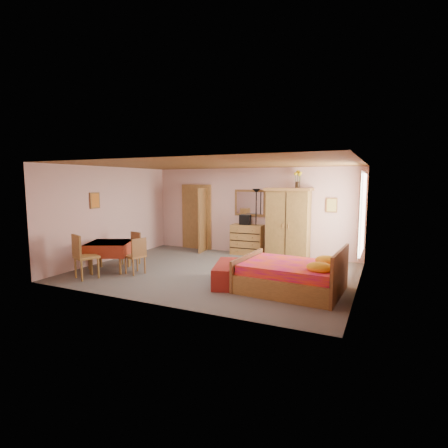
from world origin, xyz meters
The scene contains 23 objects.
floor centered at (0.00, 0.00, 0.00)m, with size 6.50×6.50×0.00m, color #645E58.
ceiling centered at (0.00, 0.00, 2.60)m, with size 6.50×6.50×0.00m, color brown.
wall_back centered at (0.00, 2.50, 1.30)m, with size 6.50×0.10×2.60m, color #D5A59A.
wall_front centered at (0.00, -2.50, 1.30)m, with size 6.50×0.10×2.60m, color #D5A59A.
wall_left centered at (-3.25, 0.00, 1.30)m, with size 0.10×5.00×2.60m, color #D5A59A.
wall_right centered at (3.25, 0.00, 1.30)m, with size 0.10×5.00×2.60m, color #D5A59A.
doorway centered at (-1.90, 2.47, 1.02)m, with size 1.06×0.12×2.15m, color #9E6B35.
window centered at (3.21, 1.20, 1.45)m, with size 0.08×1.40×1.95m, color white.
picture_left centered at (-3.22, -0.60, 1.70)m, with size 0.04×0.32×0.42m, color orange.
picture_back centered at (2.35, 2.47, 1.55)m, with size 0.30×0.04×0.40m, color #D8BF59.
chest_of_drawers centered at (-0.05, 2.28, 0.45)m, with size 0.96×0.48×0.91m, color #A67438.
wall_mirror centered at (-0.05, 2.49, 1.55)m, with size 1.02×0.05×0.80m, color white.
stereo centered at (-0.11, 2.26, 1.05)m, with size 0.32×0.23×0.30m, color black.
floor_lamp centered at (0.23, 2.27, 0.99)m, with size 0.25×0.25×1.98m, color black.
wardrobe centered at (1.22, 2.18, 1.01)m, with size 1.29×0.66×2.02m, color olive.
sunflower_vase centered at (1.44, 2.27, 2.26)m, with size 0.19×0.19×0.49m, color yellow.
bed centered at (2.04, -0.67, 0.46)m, with size 2.00×1.57×0.93m, color #C41367.
bench centered at (0.67, -0.76, 0.22)m, with size 0.48×1.31×0.44m, color maroon.
dining_table centered at (-2.41, -0.98, 0.36)m, with size 0.98×0.98×0.72m, color maroon.
chair_south centered at (-2.39, -1.74, 0.51)m, with size 0.46×0.46×1.02m, color #A57938.
chair_north centered at (-2.38, -0.25, 0.43)m, with size 0.39×0.39×0.85m, color olive.
chair_west centered at (-3.15, -0.92, 0.46)m, with size 0.42×0.42×0.92m, color #9E6435.
chair_east centered at (-1.66, -0.95, 0.44)m, with size 0.40×0.40×0.87m, color #AB723A.
Camera 1 is at (3.73, -7.44, 2.18)m, focal length 28.00 mm.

